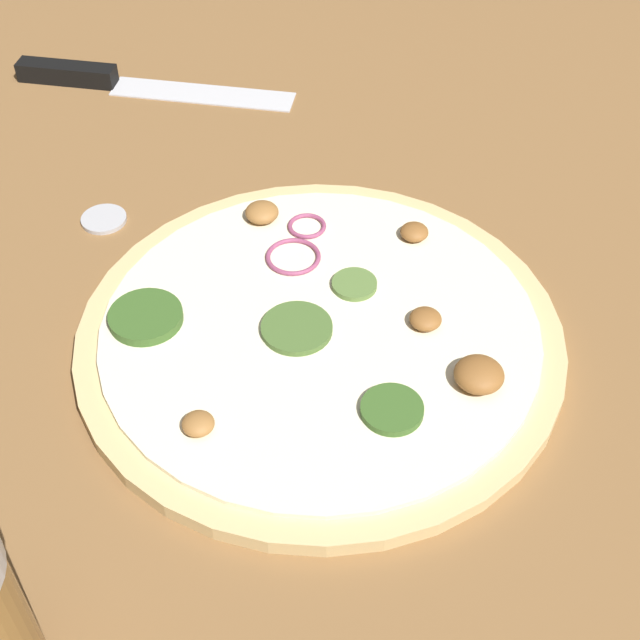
# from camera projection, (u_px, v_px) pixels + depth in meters

# --- Properties ---
(ground_plane) EXTENTS (3.00, 3.00, 0.00)m
(ground_plane) POSITION_uv_depth(u_px,v_px,m) (320.00, 342.00, 0.61)
(ground_plane) COLOR brown
(pizza) EXTENTS (0.33, 0.33, 0.03)m
(pizza) POSITION_uv_depth(u_px,v_px,m) (320.00, 333.00, 0.61)
(pizza) COLOR #D6B77A
(pizza) RESTS_ON ground_plane
(knife) EXTENTS (0.21, 0.21, 0.02)m
(knife) POSITION_uv_depth(u_px,v_px,m) (106.00, 79.00, 0.85)
(knife) COLOR silver
(knife) RESTS_ON ground_plane
(loose_cap) EXTENTS (0.04, 0.04, 0.01)m
(loose_cap) POSITION_uv_depth(u_px,v_px,m) (103.00, 217.00, 0.70)
(loose_cap) COLOR #B2B2B7
(loose_cap) RESTS_ON ground_plane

